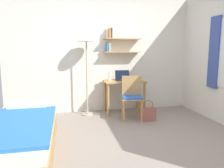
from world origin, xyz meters
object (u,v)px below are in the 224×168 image
desk_chair (132,95)px  standing_lamp (86,40)px  laptop (123,78)px  desk (124,88)px  handbag (148,114)px  book_stack (136,79)px  water_bottle (110,76)px  bed (20,137)px

desk_chair → standing_lamp: size_ratio=0.49×
desk_chair → laptop: laptop is taller
desk → laptop: 0.22m
desk → standing_lamp: 1.32m
handbag → desk_chair: bearing=146.6°
book_stack → desk_chair: bearing=-115.3°
desk_chair → water_bottle: water_bottle is taller
standing_lamp → book_stack: size_ratio=8.10×
desk_chair → book_stack: bearing=64.7°
water_bottle → handbag: bearing=-47.8°
desk → water_bottle: (-0.32, 0.04, 0.26)m
bed → desk_chair: size_ratio=2.18×
water_bottle → standing_lamp: bearing=-175.1°
handbag → laptop: bearing=115.2°
standing_lamp → laptop: 1.15m
laptop → book_stack: (0.31, 0.01, -0.04)m
desk_chair → handbag: (0.29, -0.19, -0.34)m
laptop → water_bottle: bearing=-178.4°
desk_chair → standing_lamp: standing_lamp is taller
bed → water_bottle: bearing=46.8°
book_stack → handbag: bearing=-87.6°
laptop → handbag: laptop is taller
desk → laptop: (-0.02, 0.05, 0.21)m
desk → handbag: desk is taller
book_stack → water_bottle: bearing=-177.9°
laptop → water_bottle: 0.31m
standing_lamp → handbag: size_ratio=4.28×
desk → handbag: size_ratio=2.15×
laptop → handbag: bearing=-64.8°
standing_lamp → handbag: standing_lamp is taller
bed → desk: 2.52m
desk → desk_chair: (0.03, -0.48, -0.08)m
desk → desk_chair: size_ratio=1.03×
laptop → desk: bearing=-70.1°
bed → handbag: bearing=23.7°
standing_lamp → laptop: size_ratio=5.36×
bed → laptop: 2.58m
desk_chair → water_bottle: 0.71m
desk_chair → water_bottle: size_ratio=4.25×
bed → handbag: size_ratio=4.56×
handbag → bed: bearing=-156.3°
desk → handbag: 0.85m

